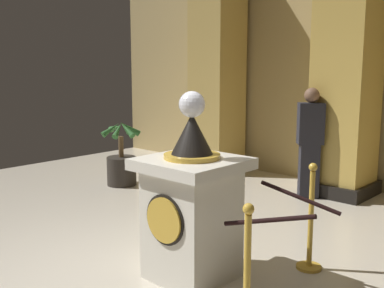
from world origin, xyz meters
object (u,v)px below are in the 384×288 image
stanchion_far (310,232)px  bystander_guest (310,140)px  pedestal_clock (192,206)px  potted_palm_left (122,164)px

stanchion_far → bystander_guest: 2.58m
pedestal_clock → bystander_guest: pedestal_clock is taller
stanchion_far → potted_palm_left: (-3.83, 0.81, -0.02)m
bystander_guest → pedestal_clock: bearing=-80.1°
pedestal_clock → potted_palm_left: size_ratio=1.59×
pedestal_clock → potted_palm_left: bearing=151.4°
stanchion_far → potted_palm_left: size_ratio=0.96×
stanchion_far → bystander_guest: (-1.25, 2.21, 0.49)m
bystander_guest → stanchion_far: bearing=-60.6°
pedestal_clock → stanchion_far: bearing=51.7°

